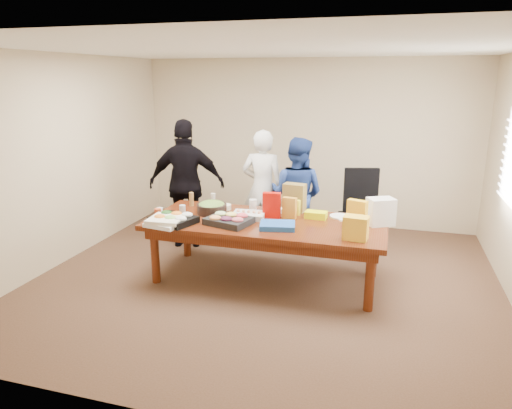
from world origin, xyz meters
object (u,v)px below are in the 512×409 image
(person_center, at_px, (263,188))
(sheet_cake, at_px, (249,215))
(conference_table, at_px, (266,251))
(person_right, at_px, (297,195))
(salad_bowl, at_px, (212,209))
(office_chair, at_px, (358,215))

(person_center, bearing_deg, sheet_cake, 96.63)
(conference_table, bearing_deg, sheet_cake, 165.38)
(conference_table, bearing_deg, person_right, 82.75)
(conference_table, xyz_separation_m, person_right, (0.14, 1.12, 0.43))
(sheet_cake, height_order, salad_bowl, salad_bowl)
(office_chair, xyz_separation_m, salad_bowl, (-1.74, -1.04, 0.24))
(salad_bowl, bearing_deg, person_center, 71.58)
(conference_table, bearing_deg, person_center, 107.31)
(person_center, relative_size, salad_bowl, 4.51)
(conference_table, distance_m, person_center, 1.35)
(person_center, distance_m, salad_bowl, 1.15)
(conference_table, relative_size, person_right, 1.74)
(conference_table, xyz_separation_m, office_chair, (1.00, 1.16, 0.19))
(person_center, distance_m, sheet_cake, 1.15)
(person_right, bearing_deg, salad_bowl, 59.68)
(person_center, xyz_separation_m, sheet_cake, (0.14, -1.14, -0.06))
(person_right, height_order, sheet_cake, person_right)
(person_right, height_order, salad_bowl, person_right)
(conference_table, height_order, sheet_cake, sheet_cake)
(person_center, relative_size, sheet_cake, 4.45)
(sheet_cake, bearing_deg, salad_bowl, 167.62)
(person_center, xyz_separation_m, person_right, (0.52, -0.09, -0.04))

